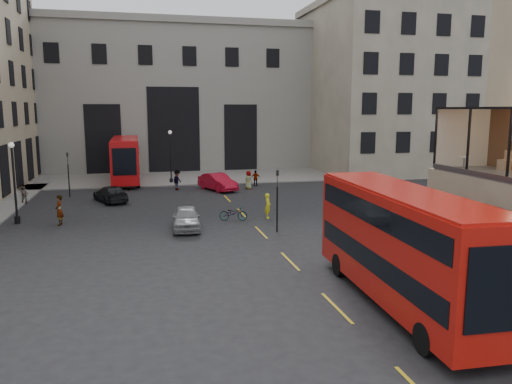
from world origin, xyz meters
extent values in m
plane|color=black|center=(0.00, 0.00, 0.00)|extent=(140.00, 140.00, 0.00)
cube|color=black|center=(4.98, 0.00, 2.00)|extent=(0.08, 9.20, 3.00)
cube|color=beige|center=(6.50, 5.00, 6.05)|extent=(3.00, 0.04, 2.90)
cube|color=slate|center=(5.00, 0.00, 4.70)|extent=(0.12, 10.00, 0.18)
cube|color=gray|center=(-5.00, 48.00, 9.00)|extent=(34.00, 10.00, 18.00)
cube|color=gray|center=(-5.00, 48.00, 17.60)|extent=(35.00, 10.60, 0.80)
cube|color=black|center=(-5.00, 42.96, 5.00)|extent=(6.00, 0.12, 10.00)
cube|color=black|center=(-13.00, 42.96, 4.00)|extent=(4.00, 0.12, 8.00)
cube|color=black|center=(3.00, 42.96, 4.00)|extent=(4.00, 0.12, 8.00)
cube|color=#ADA18B|center=(20.00, 40.00, 10.00)|extent=(16.00, 18.00, 20.00)
cube|color=#ADA18B|center=(20.00, 40.00, 19.60)|extent=(16.60, 18.60, 0.80)
cube|color=slate|center=(-6.00, 38.00, 0.06)|extent=(40.00, 12.00, 0.12)
cylinder|color=black|center=(-1.00, 12.00, 1.40)|extent=(0.10, 0.10, 2.80)
imported|color=black|center=(-1.00, 12.00, 3.30)|extent=(0.16, 0.20, 1.00)
cylinder|color=black|center=(-15.00, 28.00, 1.40)|extent=(0.10, 0.10, 2.80)
imported|color=black|center=(-15.00, 28.00, 3.30)|extent=(0.16, 0.20, 1.00)
cylinder|color=black|center=(-17.00, 18.00, 2.50)|extent=(0.14, 0.14, 5.00)
cylinder|color=black|center=(-17.00, 18.00, 0.25)|extent=(0.36, 0.36, 0.50)
sphere|color=silver|center=(-17.00, 18.00, 5.15)|extent=(0.36, 0.36, 0.36)
cylinder|color=black|center=(-6.00, 34.00, 2.50)|extent=(0.14, 0.14, 5.00)
cylinder|color=black|center=(-6.00, 34.00, 0.25)|extent=(0.36, 0.36, 0.50)
sphere|color=silver|center=(-6.00, 34.00, 5.15)|extent=(0.36, 0.36, 0.36)
cube|color=#BA140C|center=(0.50, -0.16, 2.38)|extent=(2.96, 11.21, 3.94)
cube|color=black|center=(0.50, -0.16, 1.82)|extent=(2.98, 10.61, 0.81)
cube|color=black|center=(0.50, -0.16, 3.59)|extent=(2.98, 10.61, 0.81)
cube|color=#BA140C|center=(0.50, -0.16, 4.38)|extent=(2.85, 10.99, 0.12)
cylinder|color=black|center=(-0.50, 3.45, 0.51)|extent=(0.32, 1.02, 1.01)
cylinder|color=black|center=(1.78, 3.36, 0.51)|extent=(0.32, 1.02, 1.01)
cylinder|color=black|center=(-0.79, -4.00, 0.51)|extent=(0.32, 1.02, 1.01)
cylinder|color=black|center=(1.49, -4.09, 0.51)|extent=(0.32, 1.02, 1.01)
cube|color=red|center=(-10.44, 35.85, 2.44)|extent=(2.66, 11.42, 4.05)
cube|color=black|center=(-10.44, 35.85, 1.87)|extent=(2.69, 10.80, 0.83)
cube|color=black|center=(-10.44, 35.85, 3.68)|extent=(2.69, 10.80, 0.83)
cube|color=red|center=(-10.44, 35.85, 4.49)|extent=(2.55, 11.20, 0.12)
cylinder|color=black|center=(-11.64, 39.50, 0.52)|extent=(0.30, 1.04, 1.04)
cylinder|color=black|center=(-9.28, 39.51, 0.52)|extent=(0.30, 1.04, 1.04)
cylinder|color=black|center=(-11.59, 31.85, 0.52)|extent=(0.30, 1.04, 1.04)
cylinder|color=black|center=(-9.24, 31.86, 0.52)|extent=(0.30, 1.04, 1.04)
imported|color=#929599|center=(-6.33, 13.97, 0.71)|extent=(1.98, 4.27, 1.42)
imported|color=#A50A1F|center=(-2.11, 28.50, 0.78)|extent=(3.34, 5.01, 1.56)
imported|color=black|center=(-11.44, 24.70, 0.65)|extent=(3.29, 4.82, 1.30)
imported|color=gray|center=(-3.02, 15.72, 0.49)|extent=(1.96, 1.09, 0.98)
imported|color=#FFF81A|center=(-0.58, 15.86, 0.86)|extent=(0.56, 0.71, 1.72)
imported|color=gray|center=(-18.04, 25.23, 0.80)|extent=(0.90, 0.79, 1.59)
imported|color=gray|center=(-5.72, 29.59, 0.93)|extent=(1.24, 1.39, 1.86)
imported|color=gray|center=(1.90, 30.24, 0.78)|extent=(0.94, 0.45, 1.56)
imported|color=gray|center=(0.84, 28.67, 0.86)|extent=(0.91, 1.00, 1.72)
imported|color=gray|center=(-14.22, 16.92, 0.97)|extent=(0.54, 0.76, 1.95)
cylinder|color=beige|center=(5.41, 3.28, 5.24)|extent=(0.53, 0.53, 0.04)
cylinder|color=slate|center=(5.41, 3.28, 4.93)|extent=(0.07, 0.07, 0.62)
cylinder|color=slate|center=(5.41, 3.28, 4.61)|extent=(0.39, 0.39, 0.03)
cube|color=tan|center=(7.50, 3.21, 4.84)|extent=(0.48, 0.48, 0.48)
cube|color=tan|center=(7.70, 3.22, 5.30)|extent=(0.08, 0.45, 0.43)
camera|label=1|loc=(-9.01, -16.65, 7.38)|focal=35.00mm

